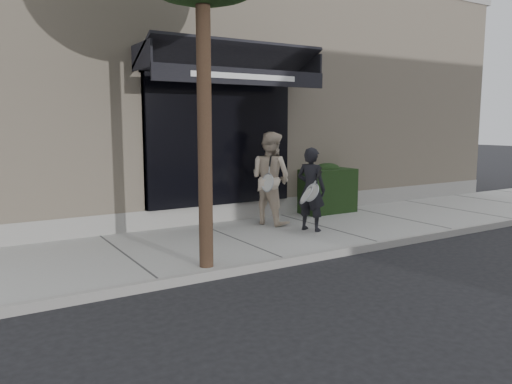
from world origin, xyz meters
TOP-DOWN VIEW (x-y plane):
  - ground at (0.00, 0.00)m, footprint 80.00×80.00m
  - sidewalk at (0.00, 0.00)m, footprint 20.00×3.00m
  - curb at (0.00, -1.55)m, footprint 20.00×0.10m
  - building_facade at (-0.01, 4.96)m, footprint 14.30×8.04m
  - hedge at (1.10, 1.25)m, footprint 1.30×0.70m
  - pedestrian_front at (-0.43, -0.15)m, footprint 0.76×0.79m
  - pedestrian_back at (-0.73, 0.80)m, footprint 0.96×1.09m

SIDE VIEW (x-z plane):
  - ground at x=0.00m, z-range 0.00..0.00m
  - sidewalk at x=0.00m, z-range 0.00..0.12m
  - curb at x=0.00m, z-range 0.00..0.14m
  - hedge at x=1.10m, z-range 0.09..1.23m
  - pedestrian_front at x=-0.43m, z-range 0.12..1.71m
  - pedestrian_back at x=-0.73m, z-range 0.12..1.99m
  - building_facade at x=-0.01m, z-range -0.08..5.56m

